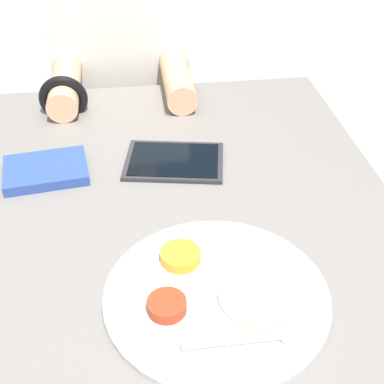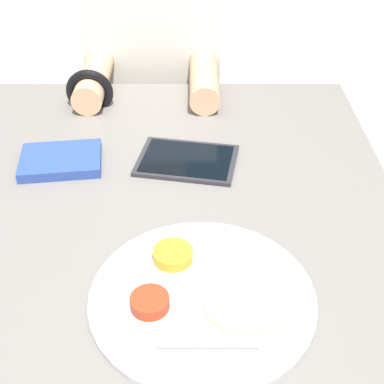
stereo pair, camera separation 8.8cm
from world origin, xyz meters
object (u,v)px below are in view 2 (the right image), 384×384
(person_diner, at_px, (155,115))
(tablet_device, at_px, (185,160))
(red_notebook, at_px, (59,161))
(thali_tray, at_px, (200,296))

(person_diner, bearing_deg, tablet_device, -79.76)
(red_notebook, distance_m, person_diner, 0.58)
(person_diner, bearing_deg, thali_tray, -82.40)
(thali_tray, distance_m, red_notebook, 0.45)
(red_notebook, xyz_separation_m, tablet_device, (0.25, 0.01, -0.00))
(red_notebook, distance_m, tablet_device, 0.25)
(thali_tray, relative_size, person_diner, 0.27)
(thali_tray, xyz_separation_m, person_diner, (-0.12, 0.89, -0.18))
(thali_tray, height_order, person_diner, person_diner)
(tablet_device, bearing_deg, person_diner, 100.24)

